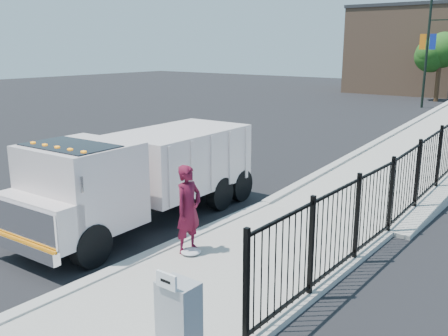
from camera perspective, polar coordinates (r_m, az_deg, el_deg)
The scene contains 11 objects.
ground at distance 11.46m, azimuth -6.35°, elevation -9.42°, with size 120.00×120.00×0.00m, color black.
sidewalk at distance 8.94m, azimuth -6.38°, elevation -16.06°, with size 3.55×12.00×0.12m, color #9E998E.
curb at distance 10.23m, azimuth -14.34°, elevation -12.27°, with size 0.30×12.00×0.16m, color #ADAAA3.
truck at distance 12.82m, azimuth -9.70°, elevation -0.52°, with size 2.64×7.23×2.44m.
worker at distance 10.77m, azimuth -4.08°, elevation -4.71°, with size 0.71×0.46×1.94m, color #590E23.
utility_cabinet at distance 7.28m, azimuth -5.17°, elevation -17.28°, with size 0.55×0.40×1.25m, color gray.
arrow_sign at distance 6.79m, azimuth -6.59°, elevation -12.68°, with size 0.35×0.04×0.22m, color white.
debris at distance 10.95m, azimuth -3.81°, elevation -9.51°, with size 0.44×0.44×0.11m, color silver.
light_pole_0 at distance 40.12m, azimuth 22.63°, elevation 12.56°, with size 3.77×0.22×8.00m.
tree_0 at distance 45.26m, azimuth 23.50°, elevation 11.99°, with size 2.94×2.94×5.47m.
building at distance 54.05m, azimuth 20.65°, elevation 12.39°, with size 10.00×10.00×8.00m, color #8C664C.
Camera 1 is at (7.40, -7.50, 4.50)m, focal length 40.00 mm.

